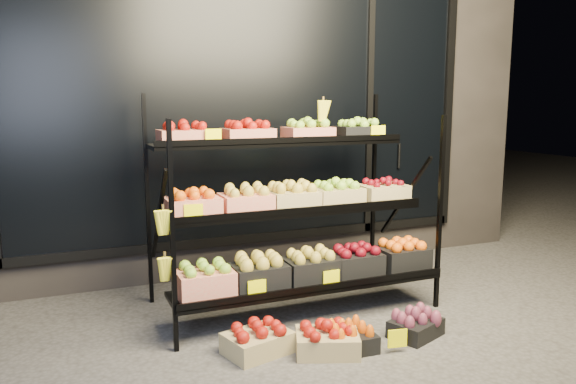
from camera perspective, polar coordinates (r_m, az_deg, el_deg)
name	(u,v)px	position (r m, az deg, el deg)	size (l,w,h in m)	color
ground	(330,336)	(4.01, 4.28, -14.40)	(24.00, 24.00, 0.00)	#514F4C
building	(221,87)	(6.09, -6.82, 10.57)	(6.00, 2.08, 3.50)	#2D2826
display_rack	(294,209)	(4.28, 0.66, -1.74)	(2.18, 1.02, 1.72)	black
tag_floor_b	(397,344)	(3.80, 11.04, -14.94)	(0.13, 0.01, 0.12)	#FFFA00
floor_crate_left	(258,339)	(3.73, -3.11, -14.68)	(0.47, 0.39, 0.20)	tan
floor_crate_midleft	(348,338)	(3.78, 6.16, -14.55)	(0.35, 0.27, 0.18)	black
floor_crate_midright	(327,339)	(3.73, 4.01, -14.68)	(0.48, 0.42, 0.20)	tan
floor_crate_right	(416,324)	(4.06, 12.85, -12.97)	(0.42, 0.36, 0.18)	black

